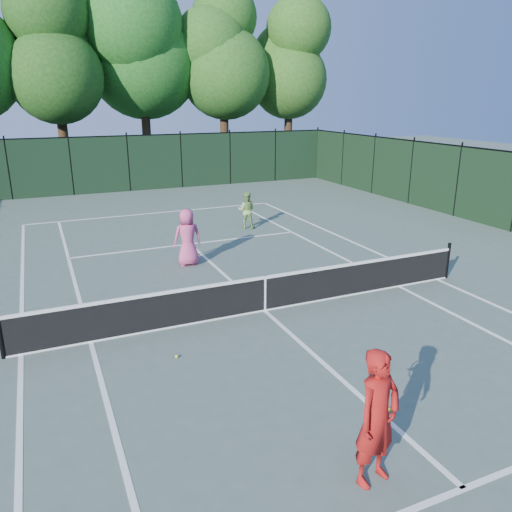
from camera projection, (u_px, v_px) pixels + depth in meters
name	position (u px, v px, depth m)	size (l,w,h in m)	color
ground	(265.00, 311.00, 12.28)	(90.00, 90.00, 0.00)	#4D5D53
sideline_doubles_left	(21.00, 355.00, 10.17)	(0.10, 23.77, 0.01)	white
sideline_doubles_right	(437.00, 279.00, 14.39)	(0.10, 23.77, 0.01)	white
sideline_singles_left	(91.00, 342.00, 10.70)	(0.10, 23.77, 0.01)	white
sideline_singles_right	(399.00, 286.00, 13.86)	(0.10, 23.77, 0.01)	white
baseline_far	(155.00, 213.00, 22.64)	(10.97, 0.10, 0.01)	white
service_line_near	(464.00, 488.00, 6.70)	(8.23, 0.10, 0.01)	white
service_line_far	(190.00, 244.00, 17.86)	(8.23, 0.10, 0.01)	white
center_service_line	(265.00, 311.00, 12.28)	(0.10, 12.80, 0.01)	white
tennis_net	(265.00, 293.00, 12.13)	(11.69, 0.09, 1.06)	black
fence_far	(129.00, 164.00, 27.51)	(24.00, 0.05, 3.00)	black
tree_2	(53.00, 46.00, 27.78)	(6.00, 6.00, 12.40)	black
tree_3	(140.00, 27.00, 29.75)	(7.00, 7.00, 14.45)	black
tree_4	(223.00, 45.00, 31.32)	(6.20, 6.20, 12.97)	black
tree_5	(290.00, 56.00, 33.81)	(5.80, 5.80, 12.23)	black
coach	(378.00, 418.00, 6.58)	(0.91, 0.81, 1.96)	#A51512
player_pink	(187.00, 237.00, 15.39)	(0.88, 0.58, 1.79)	#C9477D
player_green	(246.00, 210.00, 19.83)	(0.89, 0.82, 1.46)	#82AE57
loose_ball_near_cart	(389.00, 410.00, 8.33)	(0.07, 0.07, 0.07)	#CDD82C
loose_ball_midcourt	(177.00, 356.00, 10.04)	(0.07, 0.07, 0.07)	yellow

